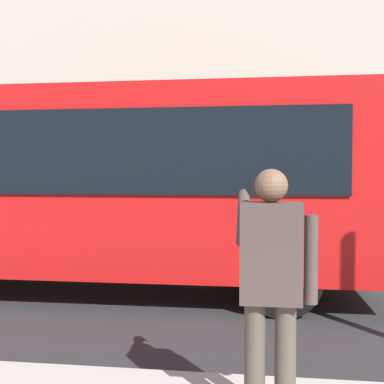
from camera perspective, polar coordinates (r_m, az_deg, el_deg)
name	(u,v)px	position (r m, az deg, el deg)	size (l,w,h in m)	color
ground_plane	(199,288)	(7.64, 0.91, -11.53)	(60.00, 60.00, 0.00)	#2B2B2D
building_facade_far	(226,33)	(14.79, 4.18, 18.60)	(28.00, 1.55, 12.00)	beige
red_bus	(84,182)	(7.60, -12.97, 1.16)	(9.05, 2.54, 3.08)	red
pedestrian_photographer	(271,276)	(3.20, 9.54, -10.02)	(0.53, 0.52, 1.70)	#4C4238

